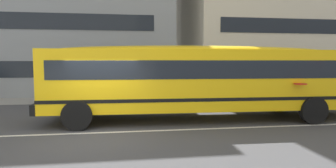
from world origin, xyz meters
The scene contains 4 objects.
ground_plane centered at (0.00, 0.00, 0.00)m, with size 400.00×400.00×0.00m, color #424244.
sidewalk_far centered at (0.00, 8.45, 0.01)m, with size 120.00×3.00×0.01m, color gray.
lane_centreline centered at (0.00, 0.00, 0.00)m, with size 110.00×0.16×0.01m, color silver.
school_bus centered at (3.93, 1.65, 1.83)m, with size 13.88×3.53×3.09m.
Camera 1 is at (0.98, -9.45, 2.44)m, focal length 29.24 mm.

